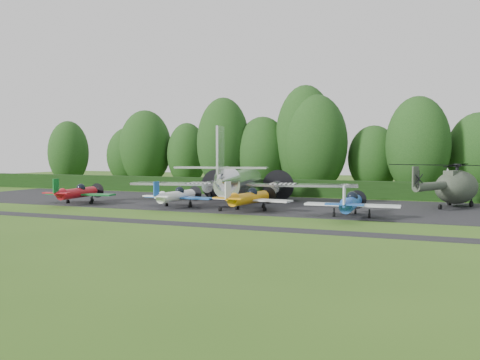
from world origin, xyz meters
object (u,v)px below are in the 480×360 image
at_px(transport_plane, 239,181).
at_px(helicopter, 457,184).
at_px(light_plane_red, 78,193).
at_px(light_plane_orange, 249,198).
at_px(light_plane_blue, 351,203).
at_px(light_plane_white, 177,196).

distance_m(transport_plane, helicopter, 21.65).
bearing_deg(light_plane_red, light_plane_orange, 8.78).
bearing_deg(transport_plane, light_plane_blue, -21.96).
height_order(light_plane_red, helicopter, helicopter).
relative_size(transport_plane, light_plane_white, 3.29).
distance_m(light_plane_blue, helicopter, 14.67).
distance_m(light_plane_white, helicopter, 26.95).
height_order(transport_plane, light_plane_white, transport_plane).
bearing_deg(light_plane_white, helicopter, 21.86).
bearing_deg(light_plane_orange, transport_plane, 112.08).
distance_m(transport_plane, light_plane_red, 16.56).
bearing_deg(light_plane_orange, light_plane_blue, -16.00).
relative_size(light_plane_red, light_plane_blue, 0.97).
relative_size(light_plane_blue, helicopter, 0.53).
height_order(transport_plane, light_plane_red, transport_plane).
xyz_separation_m(light_plane_white, light_plane_blue, (16.96, -1.69, 0.08)).
distance_m(light_plane_orange, light_plane_blue, 9.54).
bearing_deg(light_plane_orange, light_plane_red, 175.34).
height_order(transport_plane, helicopter, transport_plane).
xyz_separation_m(transport_plane, light_plane_white, (-3.28, -7.46, -1.07)).
distance_m(light_plane_red, light_plane_white, 10.99).
bearing_deg(light_plane_red, light_plane_white, 11.39).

